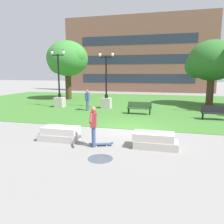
{
  "coord_description": "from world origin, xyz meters",
  "views": [
    {
      "loc": [
        1.98,
        -11.53,
        3.08
      ],
      "look_at": [
        -0.57,
        -1.4,
        1.2
      ],
      "focal_mm": 35.0,
      "sensor_mm": 36.0,
      "label": 1
    }
  ],
  "objects_px": {
    "park_bench_near_left": "(216,112)",
    "park_bench_near_right": "(139,107)",
    "person_skateboarder": "(93,124)",
    "person_bystander_far_lawn": "(87,99)",
    "lamp_post_center": "(60,96)",
    "concrete_block_left": "(155,141)",
    "skateboard": "(101,144)",
    "lamp_post_right": "(106,97)",
    "concrete_block_center": "(60,134)"
  },
  "relations": [
    {
      "from": "lamp_post_center",
      "to": "concrete_block_left",
      "type": "bearing_deg",
      "value": -45.05
    },
    {
      "from": "lamp_post_center",
      "to": "concrete_block_center",
      "type": "bearing_deg",
      "value": -62.61
    },
    {
      "from": "park_bench_near_right",
      "to": "lamp_post_right",
      "type": "xyz_separation_m",
      "value": [
        -3.16,
        2.07,
        0.47
      ]
    },
    {
      "from": "lamp_post_right",
      "to": "person_bystander_far_lawn",
      "type": "height_order",
      "value": "lamp_post_right"
    },
    {
      "from": "park_bench_near_right",
      "to": "concrete_block_center",
      "type": "bearing_deg",
      "value": -110.49
    },
    {
      "from": "skateboard",
      "to": "park_bench_near_right",
      "type": "height_order",
      "value": "park_bench_near_right"
    },
    {
      "from": "person_bystander_far_lawn",
      "to": "park_bench_near_right",
      "type": "bearing_deg",
      "value": -7.36
    },
    {
      "from": "park_bench_near_right",
      "to": "park_bench_near_left",
      "type": "bearing_deg",
      "value": -8.64
    },
    {
      "from": "lamp_post_center",
      "to": "person_skateboarder",
      "type": "bearing_deg",
      "value": -55.63
    },
    {
      "from": "park_bench_near_left",
      "to": "park_bench_near_right",
      "type": "distance_m",
      "value": 5.2
    },
    {
      "from": "skateboard",
      "to": "lamp_post_center",
      "type": "distance_m",
      "value": 11.56
    },
    {
      "from": "park_bench_near_left",
      "to": "park_bench_near_right",
      "type": "xyz_separation_m",
      "value": [
        -5.14,
        0.78,
        0.0
      ]
    },
    {
      "from": "person_skateboarder",
      "to": "person_bystander_far_lawn",
      "type": "relative_size",
      "value": 1.0
    },
    {
      "from": "lamp_post_center",
      "to": "lamp_post_right",
      "type": "bearing_deg",
      "value": 5.52
    },
    {
      "from": "concrete_block_center",
      "to": "lamp_post_right",
      "type": "xyz_separation_m",
      "value": [
        -0.4,
        9.43,
        0.7
      ]
    },
    {
      "from": "park_bench_near_left",
      "to": "park_bench_near_right",
      "type": "relative_size",
      "value": 0.99
    },
    {
      "from": "skateboard",
      "to": "person_bystander_far_lawn",
      "type": "bearing_deg",
      "value": 114.12
    },
    {
      "from": "skateboard",
      "to": "park_bench_near_left",
      "type": "height_order",
      "value": "park_bench_near_left"
    },
    {
      "from": "concrete_block_center",
      "to": "skateboard",
      "type": "bearing_deg",
      "value": -8.34
    },
    {
      "from": "person_skateboarder",
      "to": "park_bench_near_left",
      "type": "relative_size",
      "value": 0.95
    },
    {
      "from": "concrete_block_left",
      "to": "person_bystander_far_lawn",
      "type": "relative_size",
      "value": 1.07
    },
    {
      "from": "concrete_block_center",
      "to": "person_bystander_far_lawn",
      "type": "bearing_deg",
      "value": 101.44
    },
    {
      "from": "person_skateboarder",
      "to": "park_bench_near_right",
      "type": "xyz_separation_m",
      "value": [
        0.97,
        7.79,
        -0.44
      ]
    },
    {
      "from": "person_skateboarder",
      "to": "person_bystander_far_lawn",
      "type": "height_order",
      "value": "person_bystander_far_lawn"
    },
    {
      "from": "skateboard",
      "to": "park_bench_near_left",
      "type": "bearing_deg",
      "value": 49.86
    },
    {
      "from": "person_skateboarder",
      "to": "lamp_post_right",
      "type": "height_order",
      "value": "lamp_post_right"
    },
    {
      "from": "concrete_block_center",
      "to": "concrete_block_left",
      "type": "height_order",
      "value": "same"
    },
    {
      "from": "park_bench_near_left",
      "to": "lamp_post_right",
      "type": "distance_m",
      "value": 8.79
    },
    {
      "from": "skateboard",
      "to": "park_bench_near_left",
      "type": "distance_m",
      "value": 9.03
    },
    {
      "from": "concrete_block_center",
      "to": "lamp_post_right",
      "type": "relative_size",
      "value": 0.37
    },
    {
      "from": "concrete_block_left",
      "to": "skateboard",
      "type": "distance_m",
      "value": 2.25
    },
    {
      "from": "person_skateboarder",
      "to": "lamp_post_right",
      "type": "relative_size",
      "value": 0.35
    },
    {
      "from": "park_bench_near_left",
      "to": "park_bench_near_right",
      "type": "bearing_deg",
      "value": 171.36
    },
    {
      "from": "person_skateboarder",
      "to": "skateboard",
      "type": "height_order",
      "value": "person_skateboarder"
    },
    {
      "from": "park_bench_near_left",
      "to": "lamp_post_center",
      "type": "distance_m",
      "value": 12.81
    },
    {
      "from": "concrete_block_center",
      "to": "concrete_block_left",
      "type": "distance_m",
      "value": 4.3
    },
    {
      "from": "concrete_block_center",
      "to": "person_bystander_far_lawn",
      "type": "xyz_separation_m",
      "value": [
        -1.6,
        7.93,
        0.68
      ]
    },
    {
      "from": "concrete_block_center",
      "to": "lamp_post_center",
      "type": "relative_size",
      "value": 0.36
    },
    {
      "from": "park_bench_near_right",
      "to": "lamp_post_right",
      "type": "height_order",
      "value": "lamp_post_right"
    },
    {
      "from": "concrete_block_center",
      "to": "park_bench_near_right",
      "type": "distance_m",
      "value": 7.87
    },
    {
      "from": "concrete_block_left",
      "to": "lamp_post_center",
      "type": "relative_size",
      "value": 0.36
    },
    {
      "from": "person_skateboarder",
      "to": "lamp_post_center",
      "type": "xyz_separation_m",
      "value": [
        -6.46,
        9.44,
        0.07
      ]
    },
    {
      "from": "park_bench_near_right",
      "to": "person_bystander_far_lawn",
      "type": "bearing_deg",
      "value": 172.64
    },
    {
      "from": "person_skateboarder",
      "to": "skateboard",
      "type": "bearing_deg",
      "value": 21.31
    },
    {
      "from": "park_bench_near_right",
      "to": "person_bystander_far_lawn",
      "type": "relative_size",
      "value": 1.06
    },
    {
      "from": "concrete_block_left",
      "to": "lamp_post_right",
      "type": "height_order",
      "value": "lamp_post_right"
    },
    {
      "from": "person_bystander_far_lawn",
      "to": "lamp_post_right",
      "type": "bearing_deg",
      "value": 51.42
    },
    {
      "from": "concrete_block_left",
      "to": "person_skateboarder",
      "type": "xyz_separation_m",
      "value": [
        -2.52,
        -0.45,
        0.67
      ]
    },
    {
      "from": "concrete_block_left",
      "to": "park_bench_near_left",
      "type": "xyz_separation_m",
      "value": [
        3.59,
        6.56,
        0.23
      ]
    },
    {
      "from": "skateboard",
      "to": "park_bench_near_right",
      "type": "distance_m",
      "value": 7.72
    }
  ]
}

